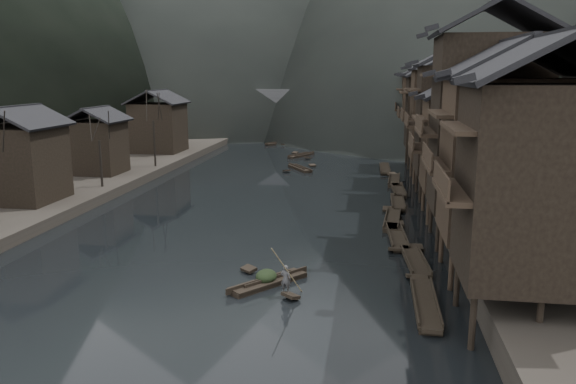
# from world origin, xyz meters

# --- Properties ---
(water) EXTENTS (300.00, 300.00, 0.00)m
(water) POSITION_xyz_m (0.00, 0.00, 0.00)
(water) COLOR black
(water) RESTS_ON ground
(right_bank) EXTENTS (40.00, 200.00, 1.80)m
(right_bank) POSITION_xyz_m (35.00, 40.00, 0.90)
(right_bank) COLOR #2D2823
(right_bank) RESTS_ON ground
(left_bank) EXTENTS (40.00, 200.00, 1.20)m
(left_bank) POSITION_xyz_m (-35.00, 40.00, 0.60)
(left_bank) COLOR #2D2823
(left_bank) RESTS_ON ground
(stilt_houses) EXTENTS (9.00, 67.60, 16.82)m
(stilt_houses) POSITION_xyz_m (17.28, 18.94, 8.98)
(stilt_houses) COLOR black
(stilt_houses) RESTS_ON ground
(left_houses) EXTENTS (8.10, 53.20, 8.73)m
(left_houses) POSITION_xyz_m (-20.50, 20.12, 5.66)
(left_houses) COLOR black
(left_houses) RESTS_ON left_bank
(bare_trees) EXTENTS (3.90, 41.82, 7.80)m
(bare_trees) POSITION_xyz_m (-17.00, 10.70, 6.68)
(bare_trees) COLOR black
(bare_trees) RESTS_ON left_bank
(moored_sampans) EXTENTS (2.80, 49.75, 0.47)m
(moored_sampans) POSITION_xyz_m (11.99, 15.27, 0.20)
(moored_sampans) COLOR black
(moored_sampans) RESTS_ON water
(midriver_boats) EXTENTS (10.94, 29.90, 0.45)m
(midriver_boats) POSITION_xyz_m (-1.98, 46.72, 0.20)
(midriver_boats) COLOR black
(midriver_boats) RESTS_ON water
(stone_bridge) EXTENTS (40.00, 6.00, 9.00)m
(stone_bridge) POSITION_xyz_m (-0.00, 72.00, 5.11)
(stone_bridge) COLOR #4C4C4F
(stone_bridge) RESTS_ON ground
(hero_sampan) EXTENTS (4.27, 4.87, 0.44)m
(hero_sampan) POSITION_xyz_m (3.95, -4.19, 0.20)
(hero_sampan) COLOR black
(hero_sampan) RESTS_ON water
(cargo_heap) EXTENTS (1.22, 1.60, 0.73)m
(cargo_heap) POSITION_xyz_m (3.79, -3.99, 0.81)
(cargo_heap) COLOR black
(cargo_heap) RESTS_ON hero_sampan
(boatman) EXTENTS (0.64, 0.48, 1.59)m
(boatman) POSITION_xyz_m (5.19, -5.68, 1.24)
(boatman) COLOR #4E4E50
(boatman) RESTS_ON hero_sampan
(bamboo_pole) EXTENTS (1.63, 2.26, 3.54)m
(bamboo_pole) POSITION_xyz_m (5.39, -5.68, 3.80)
(bamboo_pole) COLOR #8C7A51
(bamboo_pole) RESTS_ON boatman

